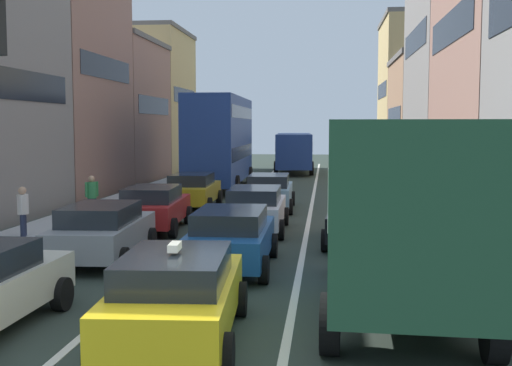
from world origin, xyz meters
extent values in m
plane|color=#303B32|center=(0.00, 0.00, 0.00)|extent=(140.00, 140.00, 0.00)
cube|color=#B3B3B3|center=(-6.70, 20.00, 0.07)|extent=(2.60, 64.00, 0.14)
cube|color=silver|center=(-1.70, 20.00, 0.01)|extent=(0.16, 60.00, 0.01)
cube|color=silver|center=(1.70, 20.00, 0.01)|extent=(0.16, 60.00, 0.01)
cube|color=black|center=(-8.48, 13.20, 4.94)|extent=(0.02, 7.04, 1.10)
cube|color=#936B5B|center=(-12.00, 22.00, 5.76)|extent=(7.00, 8.70, 11.52)
cube|color=black|center=(-8.48, 22.00, 6.34)|extent=(0.02, 7.04, 1.10)
cube|color=#936B5B|center=(-12.00, 30.80, 4.34)|extent=(7.00, 8.70, 8.67)
cube|color=black|center=(-8.48, 30.80, 4.77)|extent=(0.02, 7.04, 1.10)
cube|color=#66605B|center=(-12.00, 30.80, 8.82)|extent=(7.20, 8.70, 0.30)
cube|color=tan|center=(-12.00, 39.60, 5.25)|extent=(7.00, 8.70, 10.50)
cube|color=black|center=(-8.48, 39.60, 5.77)|extent=(0.02, 7.04, 1.10)
cube|color=#66605B|center=(-12.00, 39.60, 10.65)|extent=(7.20, 8.70, 0.30)
cube|color=tan|center=(9.90, 39.60, 5.54)|extent=(7.00, 8.70, 11.09)
cube|color=black|center=(6.38, 39.60, 6.10)|extent=(0.02, 7.04, 1.10)
cube|color=#66605B|center=(9.90, 39.60, 11.24)|extent=(7.20, 8.70, 0.30)
cube|color=#9E7556|center=(9.90, 30.80, 3.70)|extent=(7.00, 8.70, 7.40)
cube|color=black|center=(6.38, 30.80, 4.07)|extent=(0.02, 7.04, 1.10)
cube|color=#66605B|center=(9.90, 30.80, 7.55)|extent=(7.20, 8.70, 0.30)
cube|color=gray|center=(9.90, 22.00, 6.80)|extent=(7.00, 8.70, 13.61)
cube|color=black|center=(6.38, 22.00, 7.48)|extent=(0.02, 7.04, 1.10)
cube|color=black|center=(6.39, 13.20, 6.76)|extent=(0.02, 7.04, 1.10)
cube|color=navy|center=(3.82, 5.60, 1.43)|extent=(2.50, 2.50, 1.90)
cube|color=black|center=(3.87, 6.81, 1.81)|extent=(2.02, 0.12, 0.70)
cube|color=#234C33|center=(3.66, 1.84, 2.18)|extent=(2.63, 5.54, 2.80)
cube|color=white|center=(2.44, 1.89, 2.46)|extent=(0.22, 4.48, 0.90)
cylinder|color=black|center=(2.63, 5.73, 0.48)|extent=(0.34, 0.97, 0.96)
cylinder|color=black|center=(5.02, 5.63, 0.48)|extent=(0.34, 0.97, 0.96)
cylinder|color=black|center=(2.40, 0.45, 0.48)|extent=(0.34, 0.97, 0.96)
cylinder|color=black|center=(4.80, 0.35, 0.48)|extent=(0.34, 0.97, 0.96)
cube|color=yellow|center=(-0.06, 0.79, 0.67)|extent=(2.06, 4.40, 0.70)
cube|color=#1E2328|center=(-0.05, 0.59, 1.23)|extent=(1.73, 2.50, 0.52)
cube|color=#F2EACC|center=(-0.05, 0.59, 1.60)|extent=(0.19, 0.45, 0.12)
cylinder|color=black|center=(-1.07, 2.19, 0.32)|extent=(0.26, 0.65, 0.64)
cylinder|color=black|center=(0.77, 2.30, 0.32)|extent=(0.26, 0.65, 0.64)
cylinder|color=black|center=(-0.89, -0.73, 0.32)|extent=(0.26, 0.65, 0.64)
cylinder|color=black|center=(0.95, -0.62, 0.32)|extent=(0.26, 0.65, 0.64)
cylinder|color=black|center=(-2.64, 2.27, 0.32)|extent=(0.23, 0.64, 0.64)
cube|color=#194C8C|center=(0.03, 6.20, 0.67)|extent=(1.85, 4.32, 0.70)
cube|color=#1E2328|center=(0.03, 6.00, 1.23)|extent=(1.61, 2.42, 0.52)
cylinder|color=black|center=(-0.91, 7.66, 0.32)|extent=(0.23, 0.64, 0.64)
cylinder|color=black|center=(0.93, 7.68, 0.32)|extent=(0.23, 0.64, 0.64)
cylinder|color=black|center=(-0.88, 4.73, 0.32)|extent=(0.23, 0.64, 0.64)
cylinder|color=black|center=(0.96, 4.75, 0.32)|extent=(0.23, 0.64, 0.64)
cube|color=gray|center=(-3.43, 6.77, 0.67)|extent=(1.99, 4.38, 0.70)
cube|color=#1E2328|center=(-3.42, 6.57, 1.23)|extent=(1.69, 2.48, 0.52)
cylinder|color=black|center=(-4.41, 8.19, 0.32)|extent=(0.25, 0.65, 0.64)
cylinder|color=black|center=(-2.57, 8.27, 0.32)|extent=(0.25, 0.65, 0.64)
cylinder|color=black|center=(-4.28, 5.27, 0.32)|extent=(0.25, 0.65, 0.64)
cylinder|color=black|center=(-2.44, 5.35, 0.32)|extent=(0.25, 0.65, 0.64)
cube|color=silver|center=(0.00, 11.75, 0.67)|extent=(1.85, 4.32, 0.70)
cube|color=#1E2328|center=(0.01, 11.55, 1.23)|extent=(1.61, 2.43, 0.52)
cylinder|color=black|center=(-0.93, 13.20, 0.32)|extent=(0.23, 0.64, 0.64)
cylinder|color=black|center=(0.91, 13.22, 0.32)|extent=(0.23, 0.64, 0.64)
cylinder|color=black|center=(-0.90, 10.27, 0.32)|extent=(0.23, 0.64, 0.64)
cylinder|color=black|center=(0.94, 10.29, 0.32)|extent=(0.23, 0.64, 0.64)
cube|color=#A51E1E|center=(-3.41, 11.68, 0.67)|extent=(2.02, 4.39, 0.70)
cube|color=#1E2328|center=(-3.40, 11.48, 1.23)|extent=(1.71, 2.49, 0.52)
cylinder|color=black|center=(-4.41, 13.09, 0.32)|extent=(0.25, 0.65, 0.64)
cylinder|color=black|center=(-2.57, 13.18, 0.32)|extent=(0.25, 0.65, 0.64)
cylinder|color=black|center=(-4.26, 10.17, 0.32)|extent=(0.25, 0.65, 0.64)
cylinder|color=black|center=(-2.42, 10.26, 0.32)|extent=(0.25, 0.65, 0.64)
cube|color=#759EB7|center=(-0.03, 17.39, 0.67)|extent=(1.89, 4.34, 0.70)
cube|color=#1E2328|center=(-0.03, 17.19, 1.23)|extent=(1.63, 2.44, 0.52)
cylinder|color=black|center=(-0.98, 18.83, 0.32)|extent=(0.23, 0.64, 0.64)
cylinder|color=black|center=(0.86, 18.87, 0.32)|extent=(0.23, 0.64, 0.64)
cylinder|color=black|center=(-0.92, 15.91, 0.32)|extent=(0.23, 0.64, 0.64)
cylinder|color=black|center=(0.92, 15.95, 0.32)|extent=(0.23, 0.64, 0.64)
cube|color=#B29319|center=(-3.30, 17.52, 0.67)|extent=(1.89, 4.34, 0.70)
cube|color=#1E2328|center=(-3.30, 17.32, 1.23)|extent=(1.64, 2.44, 0.52)
cylinder|color=black|center=(-4.25, 18.96, 0.32)|extent=(0.23, 0.64, 0.64)
cylinder|color=black|center=(-2.41, 19.00, 0.32)|extent=(0.23, 0.64, 0.64)
cylinder|color=black|center=(-4.19, 16.04, 0.32)|extent=(0.23, 0.64, 0.64)
cylinder|color=black|center=(-2.35, 16.08, 0.32)|extent=(0.23, 0.64, 0.64)
cube|color=black|center=(3.31, 9.99, 0.67)|extent=(2.03, 4.39, 0.70)
cube|color=#1E2328|center=(3.30, 9.79, 1.23)|extent=(1.71, 2.49, 0.52)
cylinder|color=black|center=(2.47, 11.50, 0.32)|extent=(0.25, 0.65, 0.64)
cylinder|color=black|center=(4.31, 11.40, 0.32)|extent=(0.25, 0.65, 0.64)
cylinder|color=black|center=(2.31, 8.58, 0.32)|extent=(0.25, 0.65, 0.64)
cylinder|color=black|center=(4.15, 8.48, 0.32)|extent=(0.25, 0.65, 0.64)
cube|color=navy|center=(-3.52, 26.10, 1.70)|extent=(2.72, 10.55, 2.40)
cube|color=black|center=(-3.52, 26.10, 2.06)|extent=(2.74, 9.92, 0.70)
cube|color=navy|center=(-3.52, 26.10, 3.98)|extent=(2.72, 10.55, 2.16)
cube|color=black|center=(-3.52, 26.10, 4.22)|extent=(2.74, 9.92, 0.64)
cylinder|color=black|center=(-4.85, 29.85, 0.50)|extent=(0.32, 1.01, 1.00)
cylinder|color=black|center=(-2.35, 29.91, 0.50)|extent=(0.32, 1.01, 1.00)
cylinder|color=black|center=(-4.70, 22.93, 0.50)|extent=(0.32, 1.01, 1.00)
cylinder|color=black|center=(-2.20, 22.98, 0.50)|extent=(0.32, 1.01, 1.00)
cube|color=navy|center=(-0.11, 39.43, 1.70)|extent=(3.01, 10.61, 2.40)
cube|color=black|center=(-0.11, 39.43, 2.06)|extent=(3.01, 9.98, 0.70)
cylinder|color=black|center=(-1.54, 43.14, 0.50)|extent=(0.35, 1.01, 1.00)
cylinder|color=black|center=(0.96, 43.27, 0.50)|extent=(0.35, 1.01, 1.00)
cylinder|color=black|center=(-1.20, 36.22, 0.50)|extent=(0.35, 1.01, 1.00)
cylinder|color=black|center=(1.30, 36.34, 0.50)|extent=(0.35, 1.01, 1.00)
cylinder|color=#262D47|center=(-6.87, 9.42, 0.41)|extent=(0.16, 0.16, 0.82)
cylinder|color=#262D47|center=(-6.82, 9.24, 0.41)|extent=(0.16, 0.16, 0.82)
cylinder|color=silver|center=(-6.84, 9.33, 1.12)|extent=(0.34, 0.34, 0.60)
sphere|color=tan|center=(-6.84, 9.33, 1.54)|extent=(0.24, 0.24, 0.24)
cylinder|color=silver|center=(-6.90, 9.54, 1.15)|extent=(0.10, 0.10, 0.55)
cylinder|color=silver|center=(-6.78, 9.12, 1.15)|extent=(0.10, 0.10, 0.55)
cylinder|color=#262D47|center=(-6.26, 13.81, 0.41)|extent=(0.16, 0.16, 0.82)
cylinder|color=#262D47|center=(-6.38, 13.67, 0.41)|extent=(0.16, 0.16, 0.82)
cylinder|color=#338C4C|center=(-6.32, 13.74, 1.12)|extent=(0.34, 0.34, 0.60)
sphere|color=tan|center=(-6.32, 13.74, 1.54)|extent=(0.24, 0.24, 0.24)
cylinder|color=#338C4C|center=(-6.18, 13.91, 1.15)|extent=(0.10, 0.10, 0.55)
cylinder|color=#338C4C|center=(-6.46, 13.57, 1.15)|extent=(0.10, 0.10, 0.55)
camera|label=1|loc=(2.31, -9.22, 3.50)|focal=45.25mm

